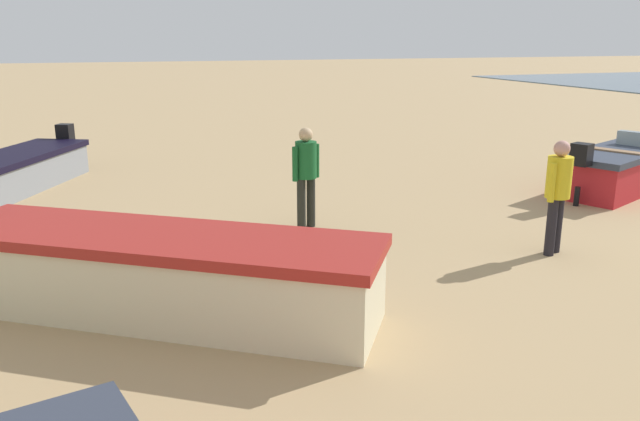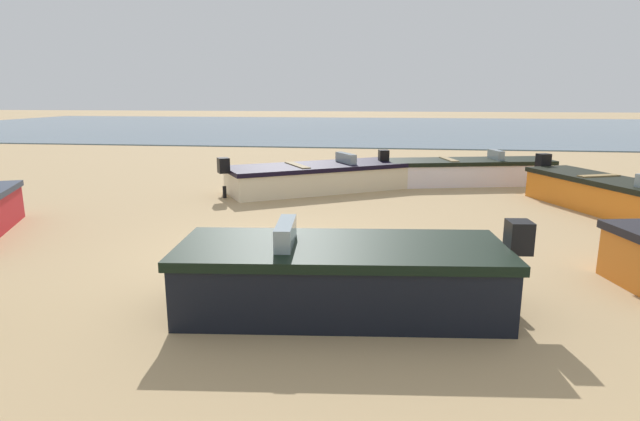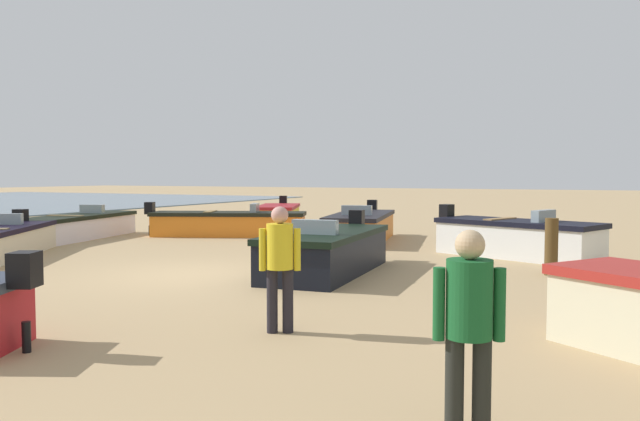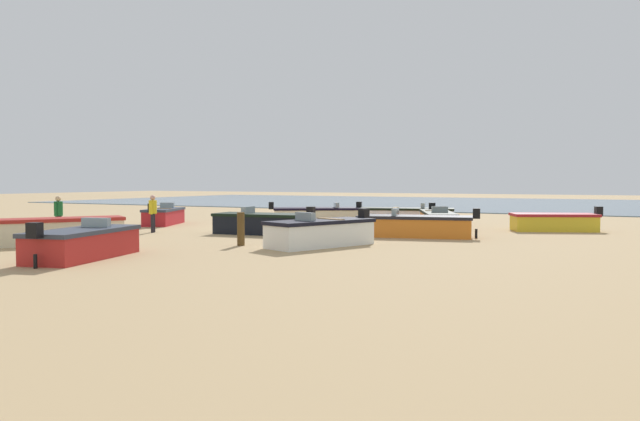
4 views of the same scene
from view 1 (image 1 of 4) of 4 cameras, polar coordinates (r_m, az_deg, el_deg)
name	(u,v)px [view 1 (image 1 of 4)]	position (r m, az deg, el deg)	size (l,w,h in m)	color
boat_cream_0	(158,273)	(7.21, -14.37, -5.50)	(3.83, 4.81, 1.25)	beige
boat_grey_1	(2,176)	(13.74, -26.71, 2.77)	(4.89, 3.26, 1.06)	gray
boat_red_8	(621,169)	(14.08, 25.42, 3.43)	(2.59, 3.76, 1.15)	red
beach_walker_foreground	(558,188)	(9.40, 20.61, 1.89)	(0.46, 0.51, 1.62)	black
beach_walker_distant	(306,170)	(10.05, -1.27, 3.70)	(0.44, 0.53, 1.62)	black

